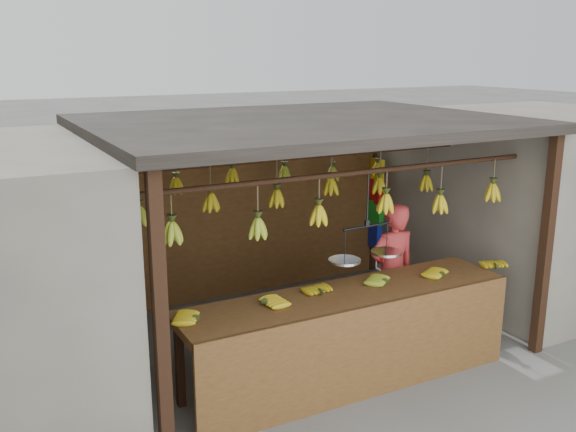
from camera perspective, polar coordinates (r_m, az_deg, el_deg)
ground at (r=7.27m, az=1.12°, el=-10.51°), size 80.00×80.00×0.00m
stall at (r=6.96m, az=-0.11°, el=5.41°), size 4.30×3.30×2.40m
neighbor_right at (r=9.11m, az=21.39°, el=1.31°), size 3.00×3.00×2.30m
counter at (r=5.97m, az=5.93°, el=-8.98°), size 3.46×0.74×0.96m
hanging_bananas at (r=6.74m, az=1.15°, el=2.07°), size 3.57×2.25×0.39m
balance_scale at (r=6.10m, az=6.95°, el=-3.24°), size 0.79×0.32×0.83m
vendor at (r=7.01m, az=9.23°, el=-4.95°), size 0.56×0.38×1.52m
bag_bundles at (r=9.01m, az=7.82°, el=1.17°), size 0.08×0.26×1.26m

